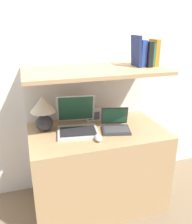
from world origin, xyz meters
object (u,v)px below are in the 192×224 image
at_px(laptop_large, 77,124).
at_px(router_box, 93,114).
at_px(book_green, 150,54).
at_px(book_black, 146,54).
at_px(table_lamp, 43,110).
at_px(book_blue, 141,53).
at_px(laptop_small, 116,125).
at_px(book_navy, 136,51).
at_px(computer_mouse, 98,138).
at_px(book_orange, 154,53).

bearing_deg(laptop_large, router_box, 43.63).
relative_size(book_green, book_black, 0.93).
xyz_separation_m(table_lamp, laptop_large, (0.26, -0.08, -0.12)).
distance_m(router_box, book_blue, 0.68).
bearing_deg(book_black, book_blue, 180.00).
height_order(laptop_small, book_navy, book_navy).
bearing_deg(laptop_large, computer_mouse, -63.61).
distance_m(laptop_large, book_blue, 0.77).
relative_size(laptop_large, book_navy, 1.62).
height_order(table_lamp, book_orange, book_orange).
height_order(laptop_large, book_green, book_green).
height_order(laptop_small, router_box, laptop_small).
bearing_deg(book_navy, router_box, 153.25).
xyz_separation_m(book_orange, book_green, (-0.03, 0.00, -0.01)).
height_order(book_orange, book_blue, book_orange).
bearing_deg(computer_mouse, laptop_large, 116.39).
distance_m(book_blue, book_navy, 0.05).
distance_m(router_box, book_green, 0.71).
relative_size(computer_mouse, router_box, 0.88).
relative_size(table_lamp, laptop_small, 1.10).
bearing_deg(book_blue, book_navy, 180.00).
distance_m(laptop_small, book_black, 0.63).
bearing_deg(book_black, table_lamp, 175.62).
relative_size(table_lamp, book_navy, 1.20).
bearing_deg(laptop_small, book_navy, 26.68).
relative_size(laptop_small, computer_mouse, 2.37).
bearing_deg(table_lamp, computer_mouse, -39.54).
relative_size(computer_mouse, book_navy, 0.46).
height_order(laptop_small, book_black, book_black).
height_order(computer_mouse, book_navy, book_navy).
bearing_deg(book_green, book_blue, 180.00).
bearing_deg(laptop_large, book_orange, 1.28).
distance_m(router_box, book_black, 0.70).
relative_size(laptop_small, book_navy, 1.09).
height_order(table_lamp, book_green, book_green).
xyz_separation_m(laptop_large, computer_mouse, (0.11, -0.22, -0.04)).
xyz_separation_m(laptop_large, book_orange, (0.66, 0.01, 0.54)).
bearing_deg(book_green, book_navy, 180.00).
bearing_deg(book_green, router_box, 160.16).
height_order(book_green, book_navy, book_navy).
distance_m(book_orange, book_blue, 0.12).
height_order(book_orange, book_green, book_orange).
bearing_deg(book_orange, router_box, 161.45).
distance_m(book_orange, book_green, 0.04).
bearing_deg(book_black, book_navy, 180.00).
bearing_deg(book_navy, book_green, 0.00).
xyz_separation_m(book_black, book_blue, (-0.05, 0.00, 0.00)).
bearing_deg(book_orange, book_green, 180.00).
bearing_deg(book_navy, book_blue, 0.00).
distance_m(laptop_large, book_black, 0.80).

